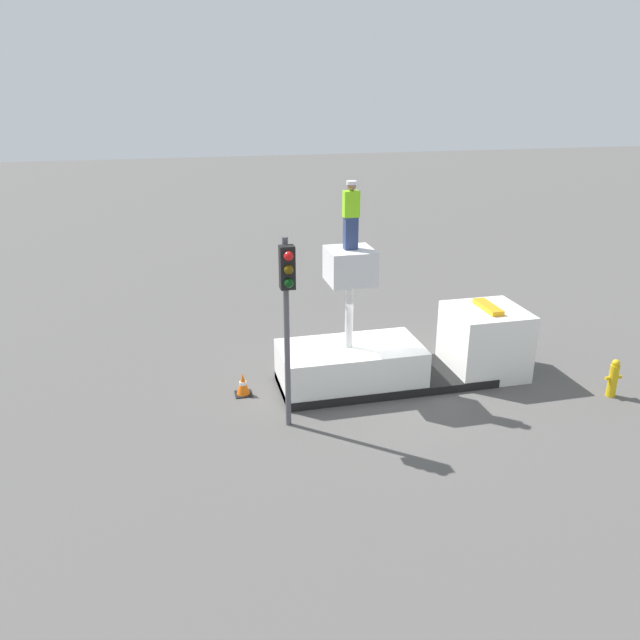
{
  "coord_description": "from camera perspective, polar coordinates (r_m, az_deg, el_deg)",
  "views": [
    {
      "loc": [
        -5.55,
        -15.14,
        8.02
      ],
      "look_at": [
        -2.11,
        -0.82,
        2.41
      ],
      "focal_mm": 35.0,
      "sensor_mm": 36.0,
      "label": 1
    }
  ],
  "objects": [
    {
      "name": "ground_plane",
      "position": [
        18.01,
        5.96,
        -5.72
      ],
      "size": [
        120.0,
        120.0,
        0.0
      ],
      "primitive_type": "plane",
      "color": "#565451"
    },
    {
      "name": "bucket_truck",
      "position": [
        17.84,
        7.92,
        -3.01
      ],
      "size": [
        7.1,
        2.12,
        3.99
      ],
      "color": "black",
      "rests_on": "ground"
    },
    {
      "name": "worker",
      "position": [
        16.09,
        2.85,
        9.53
      ],
      "size": [
        0.4,
        0.26,
        1.75
      ],
      "color": "navy",
      "rests_on": "bucket_truck"
    },
    {
      "name": "traffic_light_pole",
      "position": [
        14.34,
        -3.01,
        2.04
      ],
      "size": [
        0.34,
        0.57,
        4.8
      ],
      "color": "#515156",
      "rests_on": "ground"
    },
    {
      "name": "fire_hydrant",
      "position": [
        18.73,
        25.23,
        -4.84
      ],
      "size": [
        0.49,
        0.25,
        1.09
      ],
      "color": "gold",
      "rests_on": "ground"
    },
    {
      "name": "traffic_cone_rear",
      "position": [
        17.27,
        -7.06,
        -5.89
      ],
      "size": [
        0.46,
        0.46,
        0.63
      ],
      "color": "black",
      "rests_on": "ground"
    }
  ]
}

